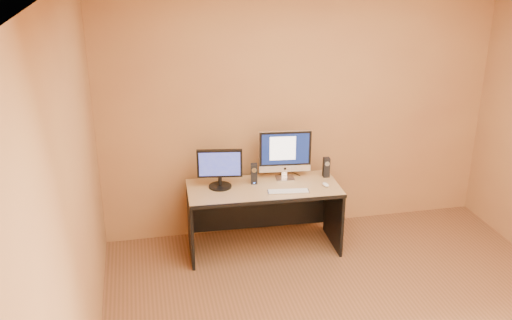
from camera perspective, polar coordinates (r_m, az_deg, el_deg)
The scene contains 10 objects.
walls at distance 3.95m, azimuth 12.59°, elevation -2.64°, with size 4.00×4.00×2.60m, color #9F7040, non-canonical shape.
desk at distance 5.56m, azimuth 0.76°, elevation -5.86°, with size 1.44×0.63×0.67m, color #AB7A55, non-canonical shape.
imac at distance 5.52m, azimuth 2.96°, elevation 0.51°, with size 0.51×0.19×0.50m, color silver, non-canonical shape.
second_monitor at distance 5.35m, azimuth -3.65°, elevation -0.87°, with size 0.43×0.22×0.38m, color black, non-canonical shape.
speaker_left at distance 5.46m, azimuth -0.20°, elevation -1.38°, with size 0.06×0.06×0.20m, color black, non-canonical shape.
speaker_right at distance 5.65m, azimuth 7.04°, elevation -0.72°, with size 0.06×0.06×0.20m, color black, non-canonical shape.
keyboard at distance 5.31m, azimuth 3.26°, elevation -3.15°, with size 0.39×0.10×0.02m, color silver.
mouse at distance 5.47m, azimuth 6.98°, elevation -2.45°, with size 0.05×0.09×0.03m, color silver.
cable_a at distance 5.74m, azimuth 3.76°, elevation -1.27°, with size 0.01×0.01×0.20m, color black.
cable_b at distance 5.70m, azimuth 2.47°, elevation -1.41°, with size 0.01×0.01×0.16m, color black.
Camera 1 is at (-1.57, -3.27, 2.87)m, focal length 40.00 mm.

